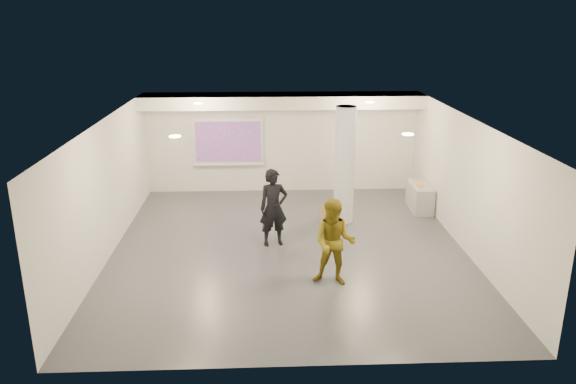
{
  "coord_description": "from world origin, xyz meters",
  "views": [
    {
      "loc": [
        -0.54,
        -11.88,
        5.18
      ],
      "look_at": [
        0.0,
        0.4,
        1.25
      ],
      "focal_mm": 35.0,
      "sensor_mm": 36.0,
      "label": 1
    }
  ],
  "objects_px": {
    "woman": "(274,208)",
    "man": "(334,243)",
    "projection_screen": "(228,142)",
    "column": "(345,165)",
    "credenza": "(420,197)"
  },
  "relations": [
    {
      "from": "projection_screen",
      "to": "man",
      "type": "distance_m",
      "value": 6.68
    },
    {
      "from": "projection_screen",
      "to": "credenza",
      "type": "relative_size",
      "value": 1.72
    },
    {
      "from": "projection_screen",
      "to": "woman",
      "type": "bearing_deg",
      "value": -73.11
    },
    {
      "from": "projection_screen",
      "to": "man",
      "type": "bearing_deg",
      "value": -68.67
    },
    {
      "from": "projection_screen",
      "to": "credenza",
      "type": "height_order",
      "value": "projection_screen"
    },
    {
      "from": "projection_screen",
      "to": "man",
      "type": "xyz_separation_m",
      "value": [
        2.42,
        -6.19,
        -0.65
      ]
    },
    {
      "from": "column",
      "to": "credenza",
      "type": "relative_size",
      "value": 2.45
    },
    {
      "from": "projection_screen",
      "to": "credenza",
      "type": "distance_m",
      "value": 5.77
    },
    {
      "from": "woman",
      "to": "man",
      "type": "bearing_deg",
      "value": -73.55
    },
    {
      "from": "projection_screen",
      "to": "column",
      "type": "bearing_deg",
      "value": -40.56
    },
    {
      "from": "credenza",
      "to": "projection_screen",
      "type": "bearing_deg",
      "value": 161.57
    },
    {
      "from": "column",
      "to": "man",
      "type": "relative_size",
      "value": 1.71
    },
    {
      "from": "column",
      "to": "man",
      "type": "height_order",
      "value": "column"
    },
    {
      "from": "column",
      "to": "projection_screen",
      "type": "xyz_separation_m",
      "value": [
        -3.1,
        2.65,
        0.03
      ]
    },
    {
      "from": "woman",
      "to": "man",
      "type": "xyz_separation_m",
      "value": [
        1.16,
        -2.04,
        -0.03
      ]
    }
  ]
}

